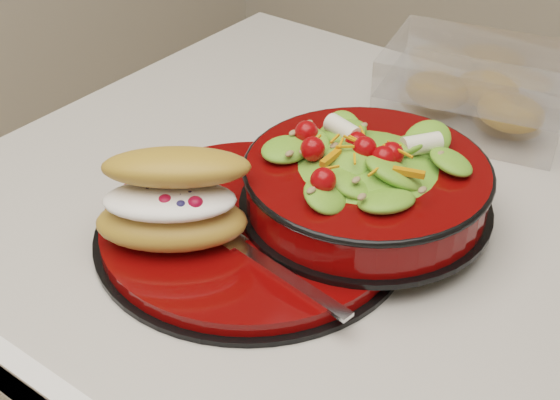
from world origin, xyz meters
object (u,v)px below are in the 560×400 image
Objects in this scene: salad_bowl at (367,175)px; croissant at (174,200)px; fork at (269,265)px; dinner_plate at (252,227)px; pastry_box at (476,89)px.

salad_bowl is 1.56× the size of croissant.
dinner_plate is at bearing 58.83° from fork.
salad_bowl reaches higher than pastry_box.
croissant is 0.11m from fork.
croissant is (-0.12, -0.15, 0.00)m from salad_bowl.
croissant reaches higher than fork.
dinner_plate is 0.09m from croissant.
croissant is 0.66× the size of pastry_box.
salad_bowl reaches higher than croissant.
croissant is (-0.04, -0.06, 0.05)m from dinner_plate.
fork is at bearing -105.42° from pastry_box.
salad_bowl is 1.41× the size of fork.
croissant is at bearing -122.57° from dinner_plate.
fork is (0.10, 0.02, -0.04)m from croissant.
salad_bowl reaches higher than dinner_plate.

